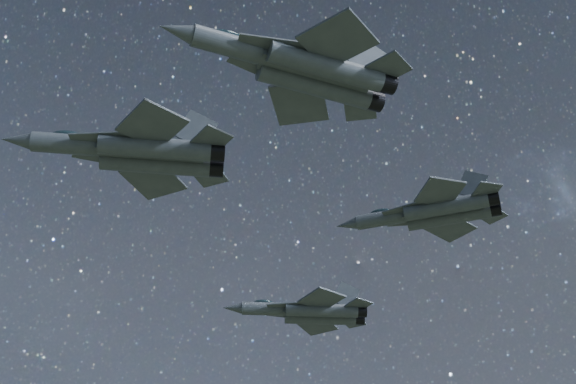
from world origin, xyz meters
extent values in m
cylinder|color=#363E44|center=(-17.47, -1.13, 141.65)|extent=(8.28, 1.78, 1.74)
cone|color=#363E44|center=(-22.84, -1.11, 141.65)|extent=(2.69, 1.58, 1.56)
ellipsoid|color=#1A2B30|center=(-18.81, -1.13, 142.49)|extent=(2.66, 1.18, 0.86)
cube|color=#363E44|center=(-11.66, -1.16, 141.59)|extent=(9.17, 1.71, 1.45)
cylinder|color=#363E44|center=(-11.22, -2.28, 141.09)|extent=(9.39, 1.78, 1.74)
cylinder|color=#363E44|center=(-11.21, -0.04, 141.09)|extent=(9.39, 1.78, 1.74)
cylinder|color=black|center=(-6.08, -2.30, 141.09)|extent=(1.46, 1.62, 1.61)
cylinder|color=black|center=(-6.07, -0.07, 141.09)|extent=(1.46, 1.62, 1.61)
cube|color=#363E44|center=(-15.47, -2.65, 141.51)|extent=(5.94, 2.34, 0.13)
cube|color=#363E44|center=(-15.46, 0.37, 141.51)|extent=(5.94, 2.29, 0.13)
cube|color=#363E44|center=(-11.46, -4.96, 141.31)|extent=(6.14, 6.32, 0.22)
cube|color=#363E44|center=(-11.42, 2.64, 141.31)|extent=(6.15, 6.33, 0.22)
cube|color=#363E44|center=(-6.53, -3.75, 141.31)|extent=(3.62, 3.70, 0.17)
cube|color=#363E44|center=(-6.51, 1.39, 141.31)|extent=(3.63, 3.71, 0.17)
cube|color=#363E44|center=(-7.98, -2.57, 143.21)|extent=(3.88, 0.51, 3.98)
cube|color=#363E44|center=(-7.97, 0.22, 143.21)|extent=(3.88, 0.50, 3.98)
cylinder|color=#363E44|center=(1.71, 23.68, 139.93)|extent=(7.08, 1.96, 1.47)
cone|color=#363E44|center=(-2.81, 24.00, 139.93)|extent=(2.36, 1.48, 1.32)
ellipsoid|color=#1A2B30|center=(0.58, 23.76, 140.64)|extent=(2.31, 1.15, 0.73)
cube|color=#363E44|center=(6.61, 23.34, 139.88)|extent=(7.83, 1.96, 1.23)
cylinder|color=#363E44|center=(6.92, 22.37, 139.46)|extent=(8.02, 2.03, 1.47)
cylinder|color=#363E44|center=(7.06, 24.25, 139.46)|extent=(8.02, 2.03, 1.47)
cylinder|color=black|center=(11.26, 22.06, 139.46)|extent=(1.32, 1.44, 1.36)
cylinder|color=black|center=(11.39, 23.95, 139.46)|extent=(1.32, 1.44, 1.36)
cube|color=#363E44|center=(3.32, 22.29, 139.82)|extent=(5.02, 2.28, 0.11)
cube|color=#363E44|center=(3.50, 24.84, 139.82)|extent=(5.00, 1.63, 0.11)
cube|color=#363E44|center=(6.58, 20.12, 139.65)|extent=(5.08, 5.27, 0.19)
cube|color=#363E44|center=(7.03, 26.53, 139.65)|extent=(5.29, 5.40, 0.19)
cube|color=#363E44|center=(10.80, 20.86, 139.65)|extent=(2.99, 3.08, 0.14)
cube|color=#363E44|center=(11.10, 25.20, 139.65)|extent=(3.12, 3.17, 0.14)
cube|color=#363E44|center=(9.64, 21.94, 141.25)|extent=(3.27, 0.65, 3.36)
cube|color=#363E44|center=(9.81, 24.30, 141.25)|extent=(3.29, 0.48, 3.36)
cylinder|color=#363E44|center=(-4.58, -12.94, 142.80)|extent=(8.36, 3.68, 1.73)
cone|color=#363E44|center=(-9.73, -14.24, 142.80)|extent=(2.95, 2.15, 1.55)
ellipsoid|color=#1A2B30|center=(-5.87, -13.27, 143.63)|extent=(2.84, 1.77, 0.85)
cube|color=#363E44|center=(0.99, -11.54, 142.74)|extent=(9.20, 3.83, 1.44)
cylinder|color=#363E44|center=(1.69, -12.50, 142.24)|extent=(9.43, 3.95, 1.73)
cylinder|color=#363E44|center=(1.15, -10.35, 142.24)|extent=(9.43, 3.95, 1.73)
cylinder|color=black|center=(6.62, -11.25, 142.24)|extent=(1.78, 1.90, 1.59)
cylinder|color=black|center=(6.08, -9.11, 142.24)|extent=(1.78, 1.90, 1.59)
cube|color=#363E44|center=(-2.29, -13.90, 142.66)|extent=(5.81, 1.53, 0.13)
cube|color=#363E44|center=(-3.02, -11.01, 142.66)|extent=(5.72, 3.55, 0.13)
cube|color=#363E44|center=(2.13, -15.13, 142.46)|extent=(6.34, 6.32, 0.22)
cube|color=#363E44|center=(0.28, -7.84, 142.46)|extent=(5.46, 5.81, 0.22)
cube|color=#363E44|center=(6.55, -12.76, 142.46)|extent=(3.75, 3.76, 0.17)
cube|color=#363E44|center=(5.30, -7.82, 142.46)|extent=(3.20, 3.35, 0.17)
cube|color=#363E44|center=(4.87, -11.98, 144.34)|extent=(3.83, 0.81, 3.94)
cube|color=#363E44|center=(4.19, -9.30, 144.34)|extent=(3.69, 1.41, 3.94)
cylinder|color=#363E44|center=(10.82, 4.74, 140.53)|extent=(6.69, 4.12, 1.42)
cone|color=#363E44|center=(6.87, 6.57, 140.53)|extent=(2.51, 2.07, 1.27)
ellipsoid|color=#1A2B30|center=(9.83, 5.20, 141.22)|extent=(2.36, 1.78, 0.70)
cube|color=#363E44|center=(15.11, 2.75, 140.49)|extent=(7.33, 4.37, 1.18)
cylinder|color=#363E44|center=(15.05, 1.77, 140.08)|extent=(7.51, 4.50, 1.42)
cylinder|color=#363E44|center=(15.82, 3.42, 140.08)|extent=(7.51, 4.50, 1.42)
cylinder|color=black|center=(18.84, 0.01, 140.08)|extent=(1.62, 1.68, 1.31)
cylinder|color=black|center=(19.61, 1.66, 140.08)|extent=(1.62, 1.68, 1.31)
cube|color=#363E44|center=(11.79, 2.94, 140.43)|extent=(4.41, 3.58, 0.11)
cube|color=#363E44|center=(12.82, 5.16, 140.43)|extent=(4.82, 2.11, 0.11)
cube|color=#363E44|center=(13.97, -0.13, 140.26)|extent=(3.91, 4.30, 0.18)
cube|color=#363E44|center=(16.57, 5.47, 140.26)|extent=(5.16, 5.02, 0.18)
cube|color=#363E44|center=(18.01, -0.91, 140.26)|extent=(2.28, 2.45, 0.14)
cube|color=#363E44|center=(19.77, 2.88, 140.26)|extent=(3.06, 3.01, 0.14)
cube|color=#363E44|center=(17.34, 0.45, 141.81)|extent=(2.82, 1.69, 3.23)
cube|color=#363E44|center=(18.30, 2.51, 141.81)|extent=(3.02, 1.23, 3.23)
camera|label=1|loc=(-6.76, -56.12, 99.14)|focal=50.00mm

